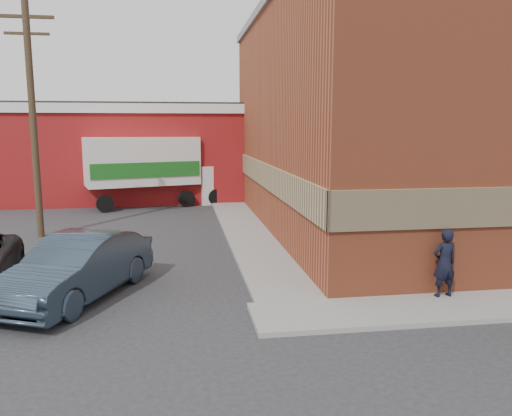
{
  "coord_description": "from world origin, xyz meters",
  "views": [
    {
      "loc": [
        -2.01,
        -11.32,
        4.29
      ],
      "look_at": [
        0.23,
        3.36,
        1.87
      ],
      "focal_mm": 35.0,
      "sensor_mm": 36.0,
      "label": 1
    }
  ],
  "objects_px": {
    "brick_building": "(427,117)",
    "warehouse": "(113,151)",
    "utility_pole": "(33,115)",
    "sedan": "(78,267)",
    "man": "(444,263)",
    "box_truck": "(156,167)"
  },
  "relations": [
    {
      "from": "brick_building",
      "to": "man",
      "type": "distance_m",
      "value": 10.78
    },
    {
      "from": "warehouse",
      "to": "sedan",
      "type": "height_order",
      "value": "warehouse"
    },
    {
      "from": "utility_pole",
      "to": "box_truck",
      "type": "height_order",
      "value": "utility_pole"
    },
    {
      "from": "brick_building",
      "to": "sedan",
      "type": "bearing_deg",
      "value": -149.63
    },
    {
      "from": "man",
      "to": "box_truck",
      "type": "relative_size",
      "value": 0.22
    },
    {
      "from": "man",
      "to": "brick_building",
      "type": "bearing_deg",
      "value": -120.01
    },
    {
      "from": "brick_building",
      "to": "utility_pole",
      "type": "bearing_deg",
      "value": 179.98
    },
    {
      "from": "sedan",
      "to": "box_truck",
      "type": "distance_m",
      "value": 15.0
    },
    {
      "from": "brick_building",
      "to": "man",
      "type": "height_order",
      "value": "brick_building"
    },
    {
      "from": "brick_building",
      "to": "warehouse",
      "type": "height_order",
      "value": "brick_building"
    },
    {
      "from": "warehouse",
      "to": "man",
      "type": "distance_m",
      "value": 22.83
    },
    {
      "from": "brick_building",
      "to": "utility_pole",
      "type": "xyz_separation_m",
      "value": [
        -16.0,
        0.0,
        0.06
      ]
    },
    {
      "from": "man",
      "to": "sedan",
      "type": "distance_m",
      "value": 9.12
    },
    {
      "from": "brick_building",
      "to": "man",
      "type": "relative_size",
      "value": 10.7
    },
    {
      "from": "man",
      "to": "utility_pole",
      "type": "bearing_deg",
      "value": -43.93
    },
    {
      "from": "utility_pole",
      "to": "man",
      "type": "distance_m",
      "value": 15.53
    },
    {
      "from": "utility_pole",
      "to": "sedan",
      "type": "distance_m",
      "value": 9.11
    },
    {
      "from": "brick_building",
      "to": "utility_pole",
      "type": "relative_size",
      "value": 2.03
    },
    {
      "from": "utility_pole",
      "to": "sedan",
      "type": "height_order",
      "value": "utility_pole"
    },
    {
      "from": "utility_pole",
      "to": "box_truck",
      "type": "relative_size",
      "value": 1.14
    },
    {
      "from": "brick_building",
      "to": "box_truck",
      "type": "bearing_deg",
      "value": 148.62
    },
    {
      "from": "brick_building",
      "to": "warehouse",
      "type": "xyz_separation_m",
      "value": [
        -14.5,
        11.0,
        -1.87
      ]
    }
  ]
}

